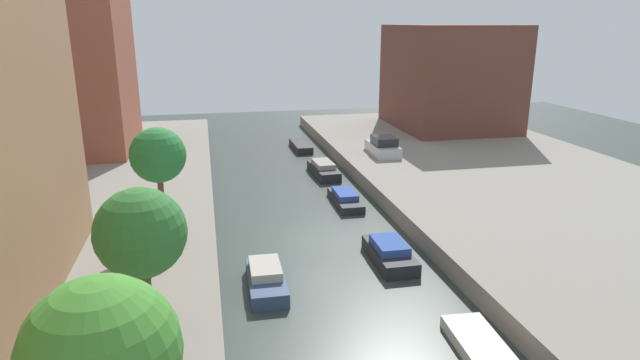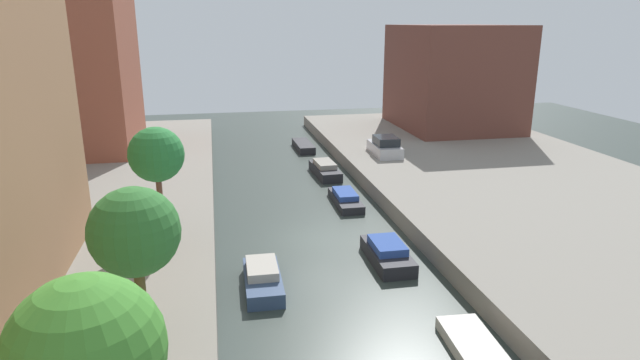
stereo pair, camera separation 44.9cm
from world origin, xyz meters
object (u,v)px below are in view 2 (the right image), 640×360
at_px(moored_boat_left_2, 263,279).
at_px(moored_boat_right_3, 346,199).
at_px(moored_boat_right_4, 325,170).
at_px(street_tree_2, 156,155).
at_px(parked_car, 385,147).
at_px(moored_boat_right_5, 303,146).
at_px(moored_boat_right_2, 387,254).
at_px(street_tree_1, 135,233).
at_px(street_tree_0, 87,353).
at_px(low_block_right, 453,77).
at_px(moored_boat_right_1, 473,345).

relative_size(moored_boat_left_2, moored_boat_right_3, 0.89).
height_order(moored_boat_right_3, moored_boat_right_4, moored_boat_right_4).
height_order(street_tree_2, parked_car, street_tree_2).
bearing_deg(moored_boat_right_5, moored_boat_right_2, -90.00).
bearing_deg(moored_boat_right_3, street_tree_1, -126.28).
bearing_deg(moored_boat_right_5, parked_car, -53.75).
bearing_deg(moored_boat_right_2, moored_boat_right_4, 89.40).
height_order(street_tree_0, moored_boat_left_2, street_tree_0).
bearing_deg(street_tree_1, moored_boat_right_5, 70.65).
distance_m(street_tree_1, street_tree_2, 8.04).
relative_size(low_block_right, street_tree_0, 2.25).
bearing_deg(parked_car, low_block_right, 44.75).
relative_size(street_tree_2, moored_boat_right_2, 1.39).
xyz_separation_m(moored_boat_right_1, moored_boat_right_2, (-0.66, 7.39, 0.22)).
bearing_deg(low_block_right, moored_boat_right_2, -119.69).
height_order(moored_boat_right_4, moored_boat_right_5, moored_boat_right_4).
bearing_deg(low_block_right, moored_boat_right_3, -129.99).
bearing_deg(street_tree_1, street_tree_2, 90.00).
height_order(street_tree_1, street_tree_2, street_tree_2).
xyz_separation_m(low_block_right, moored_boat_right_4, (-14.87, -11.23, -5.37)).
bearing_deg(parked_car, moored_boat_right_3, -122.41).
relative_size(street_tree_1, street_tree_2, 0.93).
bearing_deg(moored_boat_right_5, street_tree_2, -115.77).
distance_m(street_tree_1, moored_boat_right_1, 11.94).
xyz_separation_m(street_tree_2, moored_boat_left_2, (4.31, -3.79, -4.70)).
xyz_separation_m(street_tree_0, moored_boat_left_2, (4.31, 11.12, -4.40)).
relative_size(moored_boat_right_2, moored_boat_right_3, 0.92).
xyz_separation_m(moored_boat_right_4, moored_boat_right_5, (-0.16, 8.63, -0.14)).
bearing_deg(low_block_right, moored_boat_left_2, -127.16).
bearing_deg(street_tree_2, moored_boat_left_2, -41.32).
xyz_separation_m(street_tree_2, moored_boat_right_3, (10.41, 6.15, -4.78)).
bearing_deg(street_tree_0, low_block_right, 56.90).
bearing_deg(moored_boat_left_2, moored_boat_right_4, 69.54).
bearing_deg(moored_boat_right_2, low_block_right, 60.31).
bearing_deg(moored_boat_left_2, street_tree_1, -135.54).
bearing_deg(low_block_right, street_tree_2, -136.60).
bearing_deg(moored_boat_left_2, low_block_right, 52.84).
xyz_separation_m(street_tree_1, street_tree_2, (0.00, 8.02, 0.57)).
relative_size(low_block_right, moored_boat_right_5, 2.73).
distance_m(moored_boat_left_2, moored_boat_right_1, 8.97).
relative_size(street_tree_1, moored_boat_right_5, 1.14).
distance_m(moored_boat_left_2, moored_boat_right_2, 6.17).
bearing_deg(parked_car, moored_boat_right_2, -107.43).
distance_m(moored_boat_right_3, moored_boat_right_5, 15.22).
height_order(low_block_right, moored_boat_left_2, low_block_right).
bearing_deg(moored_boat_right_2, moored_boat_left_2, -166.93).
height_order(street_tree_1, moored_boat_right_5, street_tree_1).
xyz_separation_m(low_block_right, street_tree_1, (-25.35, -31.98, -1.26)).
xyz_separation_m(street_tree_1, moored_boat_right_5, (10.32, 29.39, -4.25)).
relative_size(street_tree_0, moored_boat_right_4, 1.19).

